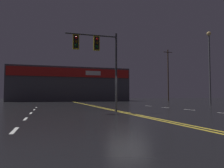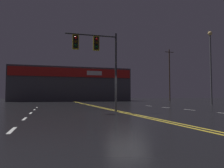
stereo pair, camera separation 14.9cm
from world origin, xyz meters
name	(u,v)px [view 1 (the left image)]	position (x,y,z in m)	size (l,w,h in m)	color
ground_plane	(128,113)	(0.00, 0.00, 0.00)	(200.00, 200.00, 0.00)	black
road_markings	(159,115)	(1.22, -1.69, 0.00)	(17.12, 60.00, 0.01)	gold
traffic_signal_median	(96,51)	(-1.71, 1.49, 4.10)	(3.54, 0.36, 5.41)	#38383D
streetlight_near_right	(209,58)	(15.80, 11.10, 6.17)	(0.56, 0.56, 9.70)	#59595E
building_backdrop	(69,85)	(0.00, 37.24, 3.60)	(25.20, 10.23, 7.18)	#4C4C51
utility_pole_row	(74,71)	(0.40, 31.58, 6.18)	(44.97, 0.26, 12.04)	#4C3828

